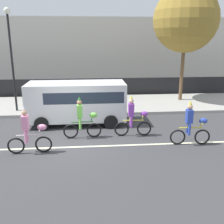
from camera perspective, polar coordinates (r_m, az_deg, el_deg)
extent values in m
plane|color=#38383A|center=(11.59, -9.28, -6.61)|extent=(80.00, 80.00, 0.00)
cube|color=beige|center=(11.13, -9.45, -7.57)|extent=(36.00, 0.14, 0.01)
cube|color=#9E9B93|center=(17.75, -7.88, 1.60)|extent=(60.00, 5.00, 0.15)
cube|color=black|center=(20.45, -7.59, 5.28)|extent=(40.00, 0.08, 1.40)
cube|color=beige|center=(28.85, 0.33, 13.28)|extent=(28.00, 8.00, 6.25)
torus|color=black|center=(10.75, -14.66, -6.82)|extent=(0.67, 0.10, 0.67)
torus|color=black|center=(10.93, -20.17, -6.92)|extent=(0.67, 0.10, 0.67)
cylinder|color=silver|center=(10.68, -17.62, -4.82)|extent=(0.97, 0.10, 0.05)
cylinder|color=silver|center=(10.68, -18.45, -4.39)|extent=(0.04, 0.04, 0.18)
cylinder|color=silver|center=(10.58, -15.42, -4.18)|extent=(0.04, 0.04, 0.23)
cylinder|color=silver|center=(10.54, -15.47, -3.60)|extent=(0.06, 0.50, 0.03)
ellipsoid|color=pink|center=(10.51, -15.04, -3.22)|extent=(0.37, 0.22, 0.24)
cube|color=pink|center=(10.54, -18.38, -2.24)|extent=(0.26, 0.33, 0.56)
sphere|color=tan|center=(10.43, -18.57, -0.15)|extent=(0.22, 0.22, 0.22)
cone|color=silver|center=(10.38, -18.65, 0.81)|extent=(0.14, 0.14, 0.16)
cylinder|color=pink|center=(10.59, -18.25, -5.30)|extent=(0.11, 0.11, 0.48)
cylinder|color=pink|center=(10.84, -18.01, -4.78)|extent=(0.11, 0.11, 0.48)
torus|color=black|center=(11.98, -3.92, -3.97)|extent=(0.67, 0.10, 0.67)
torus|color=black|center=(11.96, -8.95, -4.17)|extent=(0.67, 0.10, 0.67)
cylinder|color=#266626|center=(11.82, -6.49, -2.18)|extent=(0.97, 0.10, 0.05)
cylinder|color=#266626|center=(11.79, -7.24, -1.79)|extent=(0.04, 0.04, 0.18)
cylinder|color=#266626|center=(11.80, -4.47, -1.57)|extent=(0.04, 0.04, 0.23)
cylinder|color=#266626|center=(11.77, -4.49, -1.03)|extent=(0.06, 0.50, 0.03)
ellipsoid|color=#72CC4C|center=(11.76, -4.08, -0.69)|extent=(0.37, 0.22, 0.24)
cube|color=#72CC4C|center=(11.68, -7.06, 0.18)|extent=(0.26, 0.33, 0.56)
sphere|color=#9E7051|center=(11.58, -7.13, 2.09)|extent=(0.22, 0.22, 0.22)
cone|color=#266626|center=(11.53, -7.16, 2.96)|extent=(0.14, 0.14, 0.16)
cylinder|color=#72CC4C|center=(11.70, -6.96, -2.59)|extent=(0.11, 0.11, 0.48)
cylinder|color=#72CC4C|center=(11.97, -6.99, -2.18)|extent=(0.11, 0.11, 0.48)
torus|color=black|center=(12.24, 7.01, -3.61)|extent=(0.67, 0.09, 0.67)
torus|color=black|center=(12.10, 2.10, -3.73)|extent=(0.67, 0.09, 0.67)
cylinder|color=#E5D84C|center=(12.03, 4.61, -1.81)|extent=(0.97, 0.08, 0.05)
cylinder|color=#E5D84C|center=(11.98, 3.91, -1.41)|extent=(0.04, 0.04, 0.18)
cylinder|color=#E5D84C|center=(12.06, 6.60, -1.25)|extent=(0.04, 0.04, 0.23)
cylinder|color=#E5D84C|center=(12.03, 6.61, -0.72)|extent=(0.05, 0.50, 0.03)
ellipsoid|color=purple|center=(12.02, 7.02, -0.40)|extent=(0.37, 0.21, 0.24)
cube|color=purple|center=(11.87, 4.18, 0.53)|extent=(0.25, 0.33, 0.56)
sphere|color=beige|center=(11.78, 4.22, 2.41)|extent=(0.22, 0.22, 0.22)
cone|color=#E5D84C|center=(11.74, 4.24, 3.26)|extent=(0.14, 0.14, 0.16)
cylinder|color=purple|center=(11.90, 4.22, -2.20)|extent=(0.11, 0.11, 0.48)
cylinder|color=purple|center=(12.16, 4.05, -1.80)|extent=(0.11, 0.11, 0.48)
torus|color=black|center=(11.80, 19.04, -5.15)|extent=(0.67, 0.11, 0.67)
torus|color=black|center=(11.48, 14.10, -5.33)|extent=(0.67, 0.11, 0.67)
cylinder|color=gold|center=(11.49, 16.76, -3.31)|extent=(0.97, 0.11, 0.05)
cylinder|color=gold|center=(11.42, 16.08, -2.90)|extent=(0.04, 0.04, 0.18)
cylinder|color=gold|center=(11.59, 18.78, -2.72)|extent=(0.04, 0.04, 0.23)
cylinder|color=gold|center=(11.56, 18.83, -2.17)|extent=(0.06, 0.50, 0.03)
ellipsoid|color=#2D47B2|center=(11.57, 19.25, -1.84)|extent=(0.37, 0.22, 0.24)
cube|color=#2D47B2|center=(11.31, 16.48, -0.87)|extent=(0.26, 0.33, 0.56)
sphere|color=tan|center=(11.20, 16.64, 1.09)|extent=(0.22, 0.22, 0.22)
cone|color=gold|center=(11.16, 16.71, 1.98)|extent=(0.14, 0.14, 0.16)
cylinder|color=#2D47B2|center=(11.35, 16.48, -3.74)|extent=(0.11, 0.11, 0.48)
cylinder|color=#2D47B2|center=(11.60, 16.07, -3.28)|extent=(0.11, 0.11, 0.48)
cube|color=white|center=(13.78, -7.68, 2.44)|extent=(5.00, 2.00, 1.90)
cube|color=#283342|center=(13.69, -6.06, 3.91)|extent=(3.90, 2.02, 0.56)
cylinder|color=black|center=(13.08, -0.26, -2.15)|extent=(0.70, 0.22, 0.70)
cylinder|color=black|center=(14.99, -0.90, 0.19)|extent=(0.70, 0.22, 0.70)
cylinder|color=black|center=(13.24, -15.09, -2.48)|extent=(0.70, 0.22, 0.70)
cylinder|color=black|center=(15.13, -13.85, -0.12)|extent=(0.70, 0.22, 0.70)
cylinder|color=black|center=(16.43, -20.86, 9.61)|extent=(0.12, 0.12, 5.50)
sphere|color=#EAEACC|center=(16.42, -21.91, 19.79)|extent=(0.36, 0.36, 0.36)
cylinder|color=brown|center=(19.02, 14.98, 8.38)|extent=(0.24, 0.24, 3.90)
sphere|color=olive|center=(18.92, 15.76, 18.80)|extent=(4.29, 4.29, 4.29)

